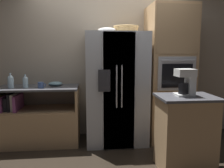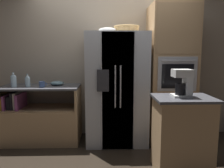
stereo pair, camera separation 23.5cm
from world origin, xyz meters
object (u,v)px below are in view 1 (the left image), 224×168
Objects in this scene: wall_oven at (168,74)px; fruit_bowl at (107,30)px; wicker_basket at (126,29)px; mug at (41,85)px; refrigerator at (116,89)px; bottle_short at (11,81)px; coffee_maker at (187,81)px; bottle_tall at (25,81)px; mixing_bowl at (55,84)px.

fruit_bowl is (-1.02, -0.03, 0.70)m from wall_oven.
mug is at bearing -174.74° from wicker_basket.
bottle_short is at bearing -178.95° from refrigerator.
wicker_basket is at bearing 179.99° from wall_oven.
coffee_maker is at bearing -58.85° from wicker_basket.
wall_oven is at bearing 1.30° from bottle_tall.
bottle_tall is 0.22m from bottle_short.
refrigerator is 0.80× the size of wall_oven.
mug is (0.24, -0.07, -0.05)m from bottle_tall.
wicker_basket is 1.94× the size of bottle_tall.
mixing_bowl is at bearing 171.93° from refrigerator.
mug is (-1.16, -0.09, 0.09)m from refrigerator.
mug is 2.10m from coffee_maker.
wicker_basket is 0.30m from fruit_bowl.
fruit_bowl is 1.38× the size of bottle_tall.
bottle_short is 1.90× the size of mug.
mug is at bearing -127.77° from mixing_bowl.
wall_oven is 18.37× the size of mug.
coffee_maker is at bearing -97.58° from wall_oven.
coffee_maker reaches higher than mixing_bowl.
wall_oven is 2.50m from bottle_short.
bottle_tall is 0.91× the size of mixing_bowl.
bottle_tall is at bearing -178.10° from wicker_basket.
fruit_bowl is 1.32m from mug.
fruit_bowl reaches higher than coffee_maker.
wicker_basket is 1.44m from mixing_bowl.
bottle_short is (-1.62, -0.03, 0.15)m from refrigerator.
mixing_bowl is (0.18, 0.23, -0.01)m from mug.
mixing_bowl is at bearing 21.10° from bottle_tall.
bottle_tall is (-1.56, -0.05, -0.81)m from wicker_basket.
mug is at bearing -174.64° from fruit_bowl.
refrigerator reaches higher than mug.
refrigerator is 1.23m from coffee_maker.
coffee_maker is (1.73, -1.09, 0.16)m from mixing_bowl.
mixing_bowl is at bearing 170.70° from fruit_bowl.
refrigerator reaches higher than mixing_bowl.
wicker_basket is at bearing 121.15° from coffee_maker.
refrigerator is at bearing -170.13° from wicker_basket.
wicker_basket reaches higher than refrigerator.
refrigerator reaches higher than bottle_short.
wicker_basket is at bearing 5.26° from mug.
fruit_bowl reaches higher than mug.
mixing_bowl is at bearing 14.77° from bottle_short.
refrigerator is 0.93m from fruit_bowl.
bottle_short reaches higher than bottle_tall.
wicker_basket is 1.58m from mug.
bottle_short is 2.54m from coffee_maker.
bottle_short is (-1.78, -0.06, -0.80)m from wicker_basket.
mug is at bearing -15.85° from bottle_tall.
wall_oven reaches higher than bottle_tall.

